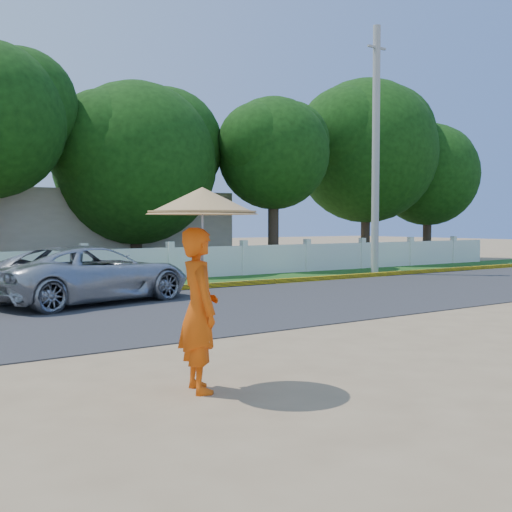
{
  "coord_description": "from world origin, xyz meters",
  "views": [
    {
      "loc": [
        -7.13,
        -8.02,
        1.94
      ],
      "look_at": [
        0.0,
        2.0,
        1.3
      ],
      "focal_mm": 45.0,
      "sensor_mm": 36.0,
      "label": 1
    }
  ],
  "objects": [
    {
      "name": "ground",
      "position": [
        0.0,
        0.0,
        0.0
      ],
      "size": [
        120.0,
        120.0,
        0.0
      ],
      "primitive_type": "plane",
      "color": "#9E8460",
      "rests_on": "ground"
    },
    {
      "name": "road",
      "position": [
        0.0,
        4.5,
        0.01
      ],
      "size": [
        60.0,
        7.0,
        0.02
      ],
      "primitive_type": "cube",
      "color": "#38383A",
      "rests_on": "ground"
    },
    {
      "name": "grass_verge",
      "position": [
        0.0,
        9.75,
        0.01
      ],
      "size": [
        60.0,
        3.5,
        0.03
      ],
      "primitive_type": "cube",
      "color": "#2D601E",
      "rests_on": "ground"
    },
    {
      "name": "curb",
      "position": [
        0.0,
        8.05,
        0.08
      ],
      "size": [
        40.0,
        0.18,
        0.16
      ],
      "primitive_type": "cube",
      "color": "yellow",
      "rests_on": "ground"
    },
    {
      "name": "fence",
      "position": [
        0.0,
        11.2,
        0.55
      ],
      "size": [
        40.0,
        0.1,
        1.1
      ],
      "primitive_type": "cube",
      "color": "silver",
      "rests_on": "ground"
    },
    {
      "name": "building_near",
      "position": [
        3.0,
        18.0,
        1.6
      ],
      "size": [
        10.0,
        6.0,
        3.2
      ],
      "primitive_type": "cube",
      "color": "#B7AD99",
      "rests_on": "ground"
    },
    {
      "name": "utility_pole",
      "position": [
        10.41,
        8.94,
        4.6
      ],
      "size": [
        0.28,
        0.28,
        9.19
      ],
      "primitive_type": "cylinder",
      "color": "#9C9B99",
      "rests_on": "ground"
    },
    {
      "name": "vehicle",
      "position": [
        -1.41,
        6.86,
        0.7
      ],
      "size": [
        5.41,
        3.39,
        1.4
      ],
      "primitive_type": "imported",
      "rotation": [
        0.0,
        0.0,
        1.8
      ],
      "color": "#AAACB2",
      "rests_on": "ground"
    },
    {
      "name": "monk_with_parasol",
      "position": [
        -3.4,
        -1.69,
        1.53
      ],
      "size": [
        1.29,
        1.29,
        2.35
      ],
      "color": "#DA4E0B",
      "rests_on": "ground"
    },
    {
      "name": "tree_row",
      "position": [
        4.29,
        14.14,
        4.79
      ],
      "size": [
        40.03,
        7.27,
        8.85
      ],
      "color": "#473828",
      "rests_on": "ground"
    }
  ]
}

